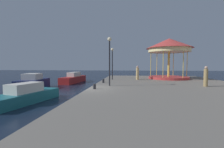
# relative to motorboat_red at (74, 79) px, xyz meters

# --- Properties ---
(ground_plane) EXTENTS (120.00, 120.00, 0.00)m
(ground_plane) POSITION_rel_motorboat_red_xyz_m (4.95, -10.27, -0.60)
(ground_plane) COLOR black
(quay_dock) EXTENTS (14.25, 29.34, 0.80)m
(quay_dock) POSITION_rel_motorboat_red_xyz_m (12.07, -10.27, -0.20)
(quay_dock) COLOR slate
(quay_dock) RESTS_ON ground
(motorboat_red) EXTENTS (2.20, 6.10, 1.56)m
(motorboat_red) POSITION_rel_motorboat_red_xyz_m (0.00, 0.00, 0.00)
(motorboat_red) COLOR maroon
(motorboat_red) RESTS_ON ground
(motorboat_teal) EXTENTS (2.82, 5.45, 1.39)m
(motorboat_teal) POSITION_rel_motorboat_red_xyz_m (0.89, -12.34, -0.08)
(motorboat_teal) COLOR #19606B
(motorboat_teal) RESTS_ON ground
(motorboat_navy) EXTENTS (2.72, 4.54, 1.70)m
(motorboat_navy) POSITION_rel_motorboat_red_xyz_m (-2.52, -6.08, 0.06)
(motorboat_navy) COLOR #19214C
(motorboat_navy) RESTS_ON ground
(carousel) EXTENTS (6.01, 6.01, 5.37)m
(carousel) POSITION_rel_motorboat_red_xyz_m (13.55, -1.05, 4.18)
(carousel) COLOR #B23333
(carousel) RESTS_ON quay_dock
(lamp_post_near_edge) EXTENTS (0.36, 0.36, 4.30)m
(lamp_post_near_edge) POSITION_rel_motorboat_red_xyz_m (6.48, -8.81, 3.14)
(lamp_post_near_edge) COLOR black
(lamp_post_near_edge) RESTS_ON quay_dock
(lamp_post_mid_promenade) EXTENTS (0.36, 0.36, 3.98)m
(lamp_post_mid_promenade) POSITION_rel_motorboat_red_xyz_m (6.14, -2.94, 2.95)
(lamp_post_mid_promenade) COLOR black
(lamp_post_mid_promenade) RESTS_ON quay_dock
(bollard_south) EXTENTS (0.24, 0.24, 0.40)m
(bollard_south) POSITION_rel_motorboat_red_xyz_m (5.52, -10.74, 0.40)
(bollard_south) COLOR #2D2D33
(bollard_south) RESTS_ON quay_dock
(bollard_north) EXTENTS (0.24, 0.24, 0.40)m
(bollard_north) POSITION_rel_motorboat_red_xyz_m (5.56, -6.59, 0.40)
(bollard_north) COLOR #2D2D33
(bollard_north) RESTS_ON quay_dock
(person_near_carousel) EXTENTS (0.34, 0.34, 1.75)m
(person_near_carousel) POSITION_rel_motorboat_red_xyz_m (9.31, -2.64, 1.02)
(person_near_carousel) COLOR tan
(person_near_carousel) RESTS_ON quay_dock
(person_by_the_water) EXTENTS (0.34, 0.34, 1.77)m
(person_by_the_water) POSITION_rel_motorboat_red_xyz_m (14.80, -8.39, 1.03)
(person_by_the_water) COLOR #937A4C
(person_by_the_water) RESTS_ON quay_dock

